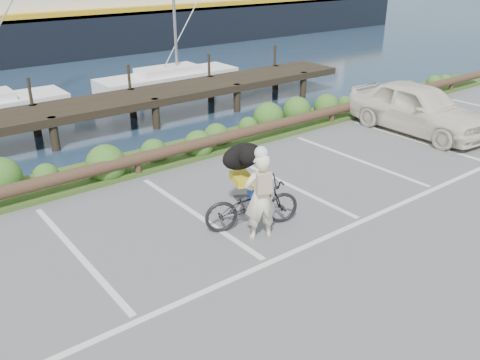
% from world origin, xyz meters
% --- Properties ---
extents(ground, '(72.00, 72.00, 0.00)m').
position_xyz_m(ground, '(0.00, 0.00, 0.00)').
color(ground, '#58585A').
extents(vegetation_strip, '(34.00, 1.60, 0.10)m').
position_xyz_m(vegetation_strip, '(0.00, 5.30, 0.05)').
color(vegetation_strip, '#3D5B21').
rests_on(vegetation_strip, ground).
extents(log_rail, '(32.00, 0.30, 0.60)m').
position_xyz_m(log_rail, '(0.00, 4.60, 0.00)').
color(log_rail, '#443021').
rests_on(log_rail, ground).
extents(bicycle, '(2.08, 1.29, 1.03)m').
position_xyz_m(bicycle, '(0.61, 0.84, 0.52)').
color(bicycle, black).
rests_on(bicycle, ground).
extents(cyclist, '(0.74, 0.61, 1.75)m').
position_xyz_m(cyclist, '(0.46, 0.41, 0.87)').
color(cyclist, '#F2ECCD').
rests_on(cyclist, ground).
extents(dog, '(0.74, 1.04, 0.54)m').
position_xyz_m(dog, '(0.82, 1.43, 1.30)').
color(dog, black).
rests_on(dog, bicycle).
extents(parked_car, '(1.88, 4.53, 1.54)m').
position_xyz_m(parked_car, '(8.51, 2.46, 0.77)').
color(parked_car, silver).
rests_on(parked_car, ground).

